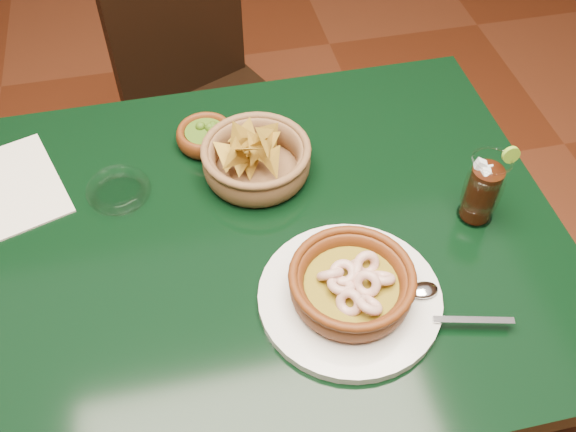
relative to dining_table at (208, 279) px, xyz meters
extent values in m
plane|color=#471C0C|center=(0.00, 0.00, -0.65)|extent=(7.00, 7.00, 0.00)
cube|color=black|center=(0.00, 0.00, 0.08)|extent=(1.20, 0.80, 0.04)
cylinder|color=black|center=(0.54, 0.34, -0.30)|extent=(0.06, 0.06, 0.71)
cube|color=black|center=(0.11, 0.64, -0.22)|extent=(0.53, 0.53, 0.04)
cylinder|color=black|center=(0.02, 0.41, -0.44)|extent=(0.03, 0.03, 0.43)
cylinder|color=black|center=(0.33, 0.56, -0.44)|extent=(0.03, 0.03, 0.43)
cylinder|color=black|center=(-0.12, 0.72, -0.44)|extent=(0.03, 0.03, 0.43)
cylinder|color=black|center=(0.19, 0.87, -0.44)|extent=(0.03, 0.03, 0.43)
cube|color=black|center=(0.03, 0.80, 0.00)|extent=(0.36, 0.18, 0.42)
cylinder|color=silver|center=(0.21, -0.16, 0.11)|extent=(0.28, 0.28, 0.02)
cylinder|color=#4E220B|center=(0.21, -0.16, 0.12)|extent=(0.16, 0.16, 0.01)
torus|color=#4E220B|center=(0.21, -0.16, 0.14)|extent=(0.21, 0.21, 0.04)
torus|color=#4E220B|center=(0.21, -0.16, 0.16)|extent=(0.19, 0.19, 0.01)
cylinder|color=brown|center=(0.21, -0.16, 0.14)|extent=(0.14, 0.14, 0.01)
torus|color=#D3A997|center=(0.25, -0.16, 0.15)|extent=(0.05, 0.05, 0.04)
torus|color=#D3A997|center=(0.24, -0.13, 0.15)|extent=(0.06, 0.04, 0.05)
torus|color=#D3A997|center=(0.21, -0.14, 0.15)|extent=(0.05, 0.06, 0.05)
torus|color=#D3A997|center=(0.20, -0.14, 0.15)|extent=(0.05, 0.05, 0.03)
torus|color=#D3A997|center=(0.18, -0.14, 0.15)|extent=(0.04, 0.04, 0.04)
torus|color=#D3A997|center=(0.19, -0.16, 0.15)|extent=(0.06, 0.06, 0.03)
torus|color=#D3A997|center=(0.19, -0.19, 0.15)|extent=(0.05, 0.04, 0.05)
torus|color=#D3A997|center=(0.22, -0.20, 0.15)|extent=(0.06, 0.06, 0.04)
torus|color=#D3A997|center=(0.22, -0.17, 0.15)|extent=(0.05, 0.06, 0.04)
cube|color=silver|center=(0.37, -0.24, 0.12)|extent=(0.12, 0.04, 0.00)
ellipsoid|color=silver|center=(0.32, -0.18, 0.12)|extent=(0.04, 0.03, 0.01)
cylinder|color=brown|center=(0.12, 0.14, 0.10)|extent=(0.17, 0.17, 0.01)
torus|color=brown|center=(0.12, 0.14, 0.13)|extent=(0.23, 0.23, 0.06)
torus|color=brown|center=(0.12, 0.14, 0.16)|extent=(0.19, 0.19, 0.01)
cone|color=#A98124|center=(0.09, 0.13, 0.15)|extent=(0.08, 0.09, 0.06)
cone|color=#A98124|center=(0.13, 0.14, 0.15)|extent=(0.10, 0.06, 0.09)
cone|color=#A98124|center=(0.12, 0.15, 0.15)|extent=(0.07, 0.05, 0.08)
cone|color=#A98124|center=(0.11, 0.14, 0.16)|extent=(0.09, 0.04, 0.09)
cone|color=#A98124|center=(0.11, 0.18, 0.16)|extent=(0.09, 0.06, 0.07)
cone|color=#A98124|center=(0.15, 0.19, 0.15)|extent=(0.06, 0.07, 0.09)
cone|color=#A98124|center=(0.14, 0.14, 0.18)|extent=(0.06, 0.07, 0.08)
cone|color=#A98124|center=(0.11, 0.14, 0.13)|extent=(0.08, 0.07, 0.07)
cone|color=#A98124|center=(0.14, 0.12, 0.15)|extent=(0.06, 0.07, 0.08)
cone|color=#A98124|center=(0.14, 0.15, 0.16)|extent=(0.05, 0.09, 0.08)
cone|color=#A98124|center=(0.10, 0.12, 0.18)|extent=(0.10, 0.07, 0.07)
cone|color=#A98124|center=(0.10, 0.16, 0.18)|extent=(0.09, 0.02, 0.09)
cone|color=#A98124|center=(0.12, 0.14, 0.16)|extent=(0.10, 0.03, 0.10)
cone|color=#A98124|center=(0.08, 0.13, 0.17)|extent=(0.07, 0.07, 0.09)
cone|color=#A98124|center=(0.07, 0.15, 0.15)|extent=(0.10, 0.09, 0.05)
cone|color=#A98124|center=(0.12, 0.14, 0.16)|extent=(0.07, 0.07, 0.07)
cylinder|color=#4E220B|center=(0.04, 0.24, 0.10)|extent=(0.09, 0.09, 0.01)
torus|color=#4E220B|center=(0.04, 0.24, 0.12)|extent=(0.13, 0.13, 0.04)
cylinder|color=#27450C|center=(0.04, 0.24, 0.13)|extent=(0.07, 0.07, 0.01)
sphere|color=#27450C|center=(0.03, 0.25, 0.13)|extent=(0.02, 0.02, 0.02)
sphere|color=#27450C|center=(0.05, 0.24, 0.13)|extent=(0.02, 0.02, 0.02)
sphere|color=#27450C|center=(0.06, 0.24, 0.13)|extent=(0.02, 0.02, 0.02)
sphere|color=#27450C|center=(0.05, 0.24, 0.13)|extent=(0.02, 0.02, 0.02)
sphere|color=#27450C|center=(0.06, 0.25, 0.13)|extent=(0.02, 0.02, 0.02)
cylinder|color=white|center=(0.46, -0.04, 0.10)|extent=(0.06, 0.06, 0.01)
torus|color=white|center=(0.46, -0.04, 0.16)|extent=(0.13, 0.13, 0.07)
cylinder|color=black|center=(0.46, -0.04, 0.15)|extent=(0.05, 0.05, 0.11)
cube|color=silver|center=(0.46, -0.03, 0.20)|extent=(0.02, 0.02, 0.02)
cube|color=silver|center=(0.46, -0.04, 0.19)|extent=(0.02, 0.02, 0.02)
cube|color=silver|center=(0.45, -0.04, 0.19)|extent=(0.02, 0.02, 0.02)
cube|color=silver|center=(0.45, -0.04, 0.20)|extent=(0.02, 0.02, 0.02)
cube|color=silver|center=(0.47, -0.03, 0.19)|extent=(0.02, 0.02, 0.02)
cube|color=silver|center=(0.45, -0.03, 0.21)|extent=(0.02, 0.02, 0.02)
torus|color=white|center=(0.46, -0.04, 0.23)|extent=(0.06, 0.06, 0.00)
cylinder|color=#6B9D21|center=(0.49, -0.04, 0.23)|extent=(0.03, 0.01, 0.03)
cylinder|color=white|center=(-0.13, 0.14, 0.10)|extent=(0.10, 0.10, 0.01)
torus|color=white|center=(-0.13, 0.14, 0.11)|extent=(0.12, 0.12, 0.03)
cube|color=beige|center=(-0.32, 0.20, 0.10)|extent=(0.23, 0.27, 0.00)
camera|label=1|loc=(0.00, -0.66, 0.93)|focal=40.00mm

